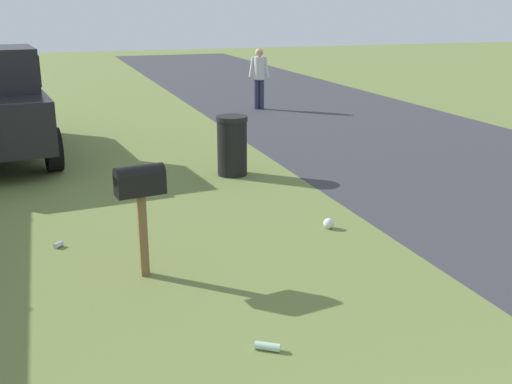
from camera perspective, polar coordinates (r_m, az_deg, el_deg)
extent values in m
cube|color=brown|center=(6.67, -10.46, -3.99)|extent=(0.09, 0.09, 0.91)
cube|color=black|center=(6.49, -10.72, 0.67)|extent=(0.28, 0.54, 0.22)
cylinder|color=black|center=(6.46, -10.78, 1.61)|extent=(0.28, 0.54, 0.20)
cube|color=red|center=(6.58, -10.90, 1.48)|extent=(0.02, 0.04, 0.18)
cube|color=black|center=(13.78, -20.49, 10.07)|extent=(2.50, 0.34, 0.12)
cylinder|color=black|center=(11.34, -18.34, 3.77)|extent=(0.78, 0.34, 0.76)
cylinder|color=black|center=(14.45, -19.98, 6.33)|extent=(0.78, 0.34, 0.76)
cylinder|color=black|center=(10.49, -2.23, 4.11)|extent=(0.51, 0.51, 0.94)
cylinder|color=black|center=(10.38, -2.27, 6.85)|extent=(0.53, 0.53, 0.08)
cylinder|color=#2D3351|center=(17.27, 0.05, 9.06)|extent=(0.14, 0.14, 0.82)
cylinder|color=#2D3351|center=(17.28, 0.52, 9.07)|extent=(0.14, 0.14, 0.82)
cylinder|color=silver|center=(17.19, 0.29, 11.44)|extent=(0.30, 0.30, 0.62)
sphere|color=tan|center=(17.16, 0.29, 12.83)|extent=(0.22, 0.22, 0.22)
cylinder|color=silver|center=(17.18, -0.39, 11.54)|extent=(0.09, 0.17, 0.56)
cylinder|color=silver|center=(17.21, 0.97, 11.54)|extent=(0.09, 0.17, 0.56)
cylinder|color=silver|center=(7.82, -17.89, -4.70)|extent=(0.13, 0.13, 0.07)
cylinder|color=#B2D8BF|center=(5.38, 1.08, -14.16)|extent=(0.18, 0.22, 0.07)
sphere|color=silver|center=(8.10, 6.78, -2.92)|extent=(0.14, 0.14, 0.14)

